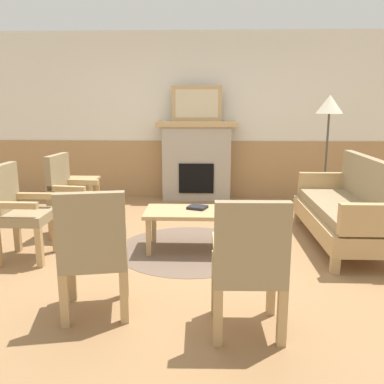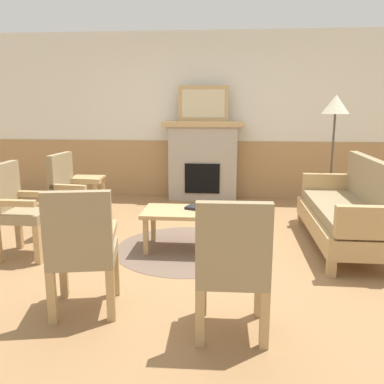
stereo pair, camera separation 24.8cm
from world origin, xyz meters
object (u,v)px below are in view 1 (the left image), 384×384
(fireplace, at_px, (197,160))
(armchair_near_fireplace, at_px, (69,192))
(couch, at_px, (346,210))
(armchair_front_center, at_px, (249,261))
(armchair_front_left, at_px, (94,248))
(armchair_by_window_left, at_px, (18,208))
(book_on_table, at_px, (197,207))
(framed_picture, at_px, (197,104))
(side_table, at_px, (82,187))
(coffee_table, at_px, (190,215))
(floor_lamp_by_couch, at_px, (329,112))

(fireplace, bearing_deg, armchair_near_fireplace, -126.62)
(couch, height_order, armchair_front_center, same)
(couch, relative_size, armchair_front_left, 1.84)
(fireplace, distance_m, armchair_front_center, 4.14)
(fireplace, bearing_deg, armchair_by_window_left, -121.89)
(book_on_table, xyz_separation_m, armchair_near_fireplace, (-1.54, 0.37, 0.08))
(armchair_front_center, bearing_deg, book_on_table, 102.51)
(framed_picture, distance_m, book_on_table, 2.59)
(couch, height_order, side_table, couch)
(coffee_table, xyz_separation_m, armchair_front_center, (0.47, -1.69, 0.15))
(armchair_front_left, bearing_deg, couch, 35.43)
(coffee_table, distance_m, armchair_front_left, 1.61)
(fireplace, height_order, armchair_front_left, fireplace)
(framed_picture, relative_size, book_on_table, 4.09)
(coffee_table, bearing_deg, side_table, 141.32)
(coffee_table, xyz_separation_m, floor_lamp_by_couch, (1.84, 1.47, 1.06))
(framed_picture, bearing_deg, couch, -51.56)
(coffee_table, distance_m, armchair_near_fireplace, 1.54)
(armchair_front_center, bearing_deg, coffee_table, 105.65)
(armchair_front_left, relative_size, armchair_front_center, 1.00)
(side_table, bearing_deg, armchair_front_center, -55.31)
(couch, bearing_deg, floor_lamp_by_couch, 85.85)
(armchair_by_window_left, bearing_deg, coffee_table, 11.60)
(floor_lamp_by_couch, bearing_deg, side_table, -176.24)
(coffee_table, height_order, armchair_front_center, armchair_front_center)
(armchair_near_fireplace, height_order, armchair_front_center, same)
(framed_picture, xyz_separation_m, book_on_table, (0.07, -2.35, -1.10))
(armchair_near_fireplace, relative_size, armchair_front_left, 1.00)
(fireplace, relative_size, floor_lamp_by_couch, 0.77)
(coffee_table, height_order, floor_lamp_by_couch, floor_lamp_by_couch)
(couch, bearing_deg, armchair_near_fireplace, 176.25)
(couch, relative_size, side_table, 3.27)
(book_on_table, bearing_deg, armchair_front_center, -77.49)
(framed_picture, bearing_deg, armchair_by_window_left, -121.89)
(framed_picture, bearing_deg, side_table, -143.21)
(armchair_by_window_left, bearing_deg, side_table, 84.39)
(fireplace, bearing_deg, couch, -51.56)
(armchair_near_fireplace, bearing_deg, framed_picture, 53.38)
(couch, xyz_separation_m, floor_lamp_by_couch, (0.09, 1.24, 1.05))
(framed_picture, bearing_deg, fireplace, -90.00)
(fireplace, height_order, floor_lamp_by_couch, floor_lamp_by_couch)
(armchair_by_window_left, bearing_deg, framed_picture, 58.11)
(armchair_by_window_left, bearing_deg, fireplace, 58.11)
(armchair_front_center, xyz_separation_m, floor_lamp_by_couch, (1.36, 3.16, 0.91))
(armchair_front_center, bearing_deg, armchair_by_window_left, 148.63)
(armchair_front_center, bearing_deg, armchair_near_fireplace, 132.28)
(armchair_near_fireplace, bearing_deg, armchair_front_left, -66.74)
(coffee_table, distance_m, side_table, 2.00)
(framed_picture, xyz_separation_m, floor_lamp_by_couch, (1.83, -0.95, -0.11))
(fireplace, relative_size, side_table, 2.36)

